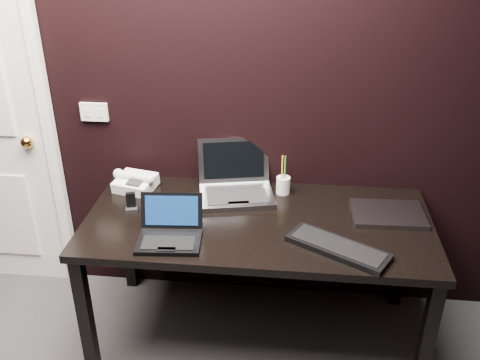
# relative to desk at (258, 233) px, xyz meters

# --- Properties ---
(wall_back) EXTENTS (4.00, 0.00, 4.00)m
(wall_back) POSITION_rel_desk_xyz_m (-0.30, 0.40, 0.64)
(wall_back) COLOR black
(wall_back) RESTS_ON ground
(wall_switch) EXTENTS (0.15, 0.02, 0.10)m
(wall_switch) POSITION_rel_desk_xyz_m (-0.92, 0.39, 0.46)
(wall_switch) COLOR silver
(wall_switch) RESTS_ON wall_back
(desk) EXTENTS (1.70, 0.80, 0.74)m
(desk) POSITION_rel_desk_xyz_m (0.00, 0.00, 0.00)
(desk) COLOR black
(desk) RESTS_ON ground
(netbook) EXTENTS (0.31, 0.28, 0.18)m
(netbook) POSITION_rel_desk_xyz_m (-0.39, -0.22, 0.12)
(netbook) COLOR black
(netbook) RESTS_ON desk
(silver_laptop) EXTENTS (0.44, 0.41, 0.26)m
(silver_laptop) POSITION_rel_desk_xyz_m (-0.14, 0.24, 0.13)
(silver_laptop) COLOR gray
(silver_laptop) RESTS_ON desk
(ext_keyboard) EXTENTS (0.48, 0.37, 0.03)m
(ext_keyboard) POSITION_rel_desk_xyz_m (0.38, -0.22, 0.09)
(ext_keyboard) COLOR black
(ext_keyboard) RESTS_ON desk
(closed_laptop) EXTENTS (0.36, 0.26, 0.02)m
(closed_laptop) POSITION_rel_desk_xyz_m (0.64, 0.10, 0.09)
(closed_laptop) COLOR gray
(closed_laptop) RESTS_ON desk
(desk_phone) EXTENTS (0.25, 0.22, 0.12)m
(desk_phone) POSITION_rel_desk_xyz_m (-0.68, 0.24, 0.12)
(desk_phone) COLOR white
(desk_phone) RESTS_ON desk
(mobile_phone) EXTENTS (0.07, 0.06, 0.10)m
(mobile_phone) POSITION_rel_desk_xyz_m (-0.64, 0.02, 0.11)
(mobile_phone) COLOR black
(mobile_phone) RESTS_ON desk
(pen_cup) EXTENTS (0.10, 0.10, 0.22)m
(pen_cup) POSITION_rel_desk_xyz_m (0.11, 0.28, 0.13)
(pen_cup) COLOR silver
(pen_cup) RESTS_ON desk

